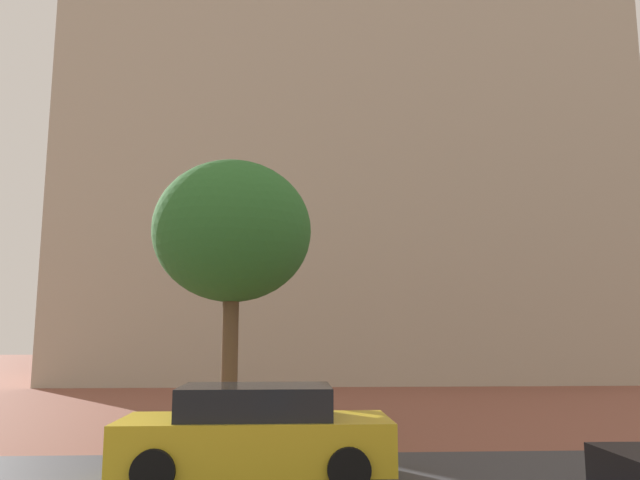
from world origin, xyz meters
The scene contains 3 objects.
landmark_building centered at (1.79, 32.93, 11.45)m, with size 27.83×12.00×40.52m.
car_yellow centered at (-1.45, 10.36, 0.70)m, with size 4.27×1.92×1.45m.
tree_curb_far centered at (-2.27, 14.38, 4.61)m, with size 3.67×3.67×6.29m.
Camera 1 is at (-0.94, 0.23, 2.28)m, focal length 34.40 mm.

